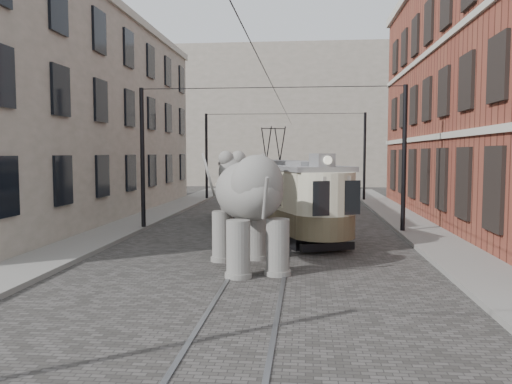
# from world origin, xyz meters

# --- Properties ---
(ground) EXTENTS (120.00, 120.00, 0.00)m
(ground) POSITION_xyz_m (0.00, 0.00, 0.00)
(ground) COLOR #464341
(tram_rails) EXTENTS (1.54, 80.00, 0.02)m
(tram_rails) POSITION_xyz_m (0.00, 0.00, 0.01)
(tram_rails) COLOR slate
(tram_rails) RESTS_ON ground
(sidewalk_right) EXTENTS (2.00, 60.00, 0.15)m
(sidewalk_right) POSITION_xyz_m (6.00, 0.00, 0.07)
(sidewalk_right) COLOR slate
(sidewalk_right) RESTS_ON ground
(sidewalk_left) EXTENTS (2.00, 60.00, 0.15)m
(sidewalk_left) POSITION_xyz_m (-6.50, 0.00, 0.07)
(sidewalk_left) COLOR slate
(sidewalk_left) RESTS_ON ground
(stucco_building) EXTENTS (7.00, 24.00, 10.00)m
(stucco_building) POSITION_xyz_m (-11.00, 10.00, 5.00)
(stucco_building) COLOR gray
(stucco_building) RESTS_ON ground
(distant_block) EXTENTS (28.00, 10.00, 14.00)m
(distant_block) POSITION_xyz_m (0.00, 40.00, 7.00)
(distant_block) COLOR gray
(distant_block) RESTS_ON ground
(catenary) EXTENTS (11.00, 30.20, 6.00)m
(catenary) POSITION_xyz_m (-0.20, 5.00, 3.00)
(catenary) COLOR black
(catenary) RESTS_ON ground
(tram) EXTENTS (6.40, 10.99, 4.36)m
(tram) POSITION_xyz_m (-0.11, 6.59, 2.18)
(tram) COLOR beige
(tram) RESTS_ON ground
(elephant) EXTENTS (4.79, 6.26, 3.39)m
(elephant) POSITION_xyz_m (-0.35, -0.67, 1.70)
(elephant) COLOR slate
(elephant) RESTS_ON ground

